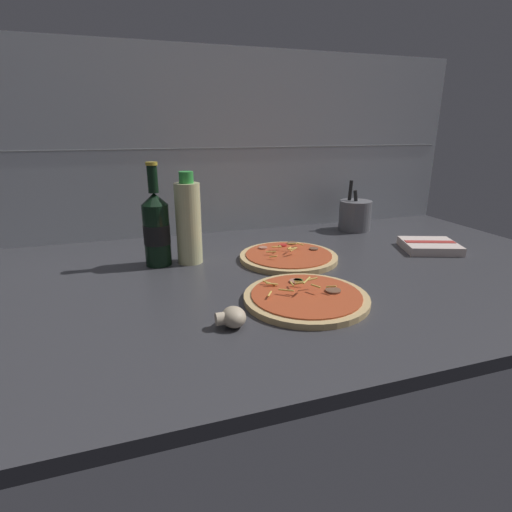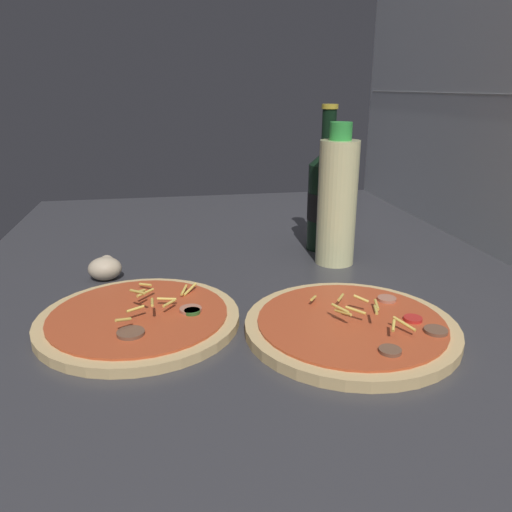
# 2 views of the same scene
# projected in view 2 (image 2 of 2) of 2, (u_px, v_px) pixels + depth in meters

# --- Properties ---
(counter_slab) EXTENTS (1.60, 0.90, 0.03)m
(counter_slab) POSITION_uv_depth(u_px,v_px,m) (266.00, 330.00, 0.65)
(counter_slab) COLOR #38383D
(counter_slab) RESTS_ON ground
(pizza_near) EXTENTS (0.26, 0.26, 0.05)m
(pizza_near) POSITION_uv_depth(u_px,v_px,m) (139.00, 319.00, 0.64)
(pizza_near) COLOR tan
(pizza_near) RESTS_ON counter_slab
(pizza_far) EXTENTS (0.26, 0.26, 0.04)m
(pizza_far) POSITION_uv_depth(u_px,v_px,m) (351.00, 326.00, 0.61)
(pizza_far) COLOR tan
(pizza_far) RESTS_ON counter_slab
(beer_bottle) EXTENTS (0.07, 0.07, 0.26)m
(beer_bottle) POSITION_uv_depth(u_px,v_px,m) (326.00, 198.00, 0.91)
(beer_bottle) COLOR black
(beer_bottle) RESTS_ON counter_slab
(oil_bottle) EXTENTS (0.07, 0.07, 0.24)m
(oil_bottle) POSITION_uv_depth(u_px,v_px,m) (337.00, 201.00, 0.83)
(oil_bottle) COLOR beige
(oil_bottle) RESTS_ON counter_slab
(mushroom_left) EXTENTS (0.05, 0.05, 0.04)m
(mushroom_left) POSITION_uv_depth(u_px,v_px,m) (105.00, 268.00, 0.78)
(mushroom_left) COLOR beige
(mushroom_left) RESTS_ON counter_slab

